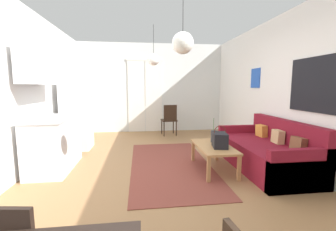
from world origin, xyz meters
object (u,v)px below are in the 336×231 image
object	(u,v)px
pendant_lamp_far	(154,59)
pendant_lamp_near	(183,43)
couch	(268,153)
bamboo_vase	(213,136)
accent_chair	(169,118)
coffee_table	(214,148)
handbag	(220,140)
refrigerator	(77,112)

from	to	relation	value
pendant_lamp_far	pendant_lamp_near	bearing A→B (deg)	-85.40
couch	bamboo_vase	size ratio (longest dim) A/B	4.41
bamboo_vase	accent_chair	bearing A→B (deg)	99.88
coffee_table	handbag	bearing A→B (deg)	-64.31
accent_chair	coffee_table	bearing A→B (deg)	92.08
bamboo_vase	refrigerator	xyz separation A→B (m)	(-2.70, 1.45, 0.31)
bamboo_vase	refrigerator	bearing A→B (deg)	151.88
couch	pendant_lamp_far	distance (m)	2.94
refrigerator	pendant_lamp_far	size ratio (longest dim) A/B	1.95
pendant_lamp_near	pendant_lamp_far	size ratio (longest dim) A/B	1.10
refrigerator	pendant_lamp_near	bearing A→B (deg)	-53.29
refrigerator	pendant_lamp_near	distance (m)	3.38
coffee_table	handbag	size ratio (longest dim) A/B	2.90
couch	handbag	size ratio (longest dim) A/B	5.32
accent_chair	pendant_lamp_near	world-z (taller)	pendant_lamp_near
coffee_table	refrigerator	distance (m)	3.16
handbag	accent_chair	xyz separation A→B (m)	(-0.44, 2.91, -0.05)
refrigerator	couch	bearing A→B (deg)	-25.34
accent_chair	pendant_lamp_near	size ratio (longest dim) A/B	0.94
accent_chair	pendant_lamp_far	size ratio (longest dim) A/B	1.04
handbag	couch	bearing A→B (deg)	5.44
bamboo_vase	accent_chair	distance (m)	2.60
handbag	pendant_lamp_near	xyz separation A→B (m)	(-0.78, -0.78, 1.36)
coffee_table	accent_chair	size ratio (longest dim) A/B	1.17
pendant_lamp_near	handbag	bearing A→B (deg)	45.19
coffee_table	handbag	xyz separation A→B (m)	(0.06, -0.12, 0.18)
accent_chair	pendant_lamp_far	distance (m)	2.08
pendant_lamp_far	coffee_table	bearing A→B (deg)	-57.86
coffee_table	refrigerator	xyz separation A→B (m)	(-2.64, 1.67, 0.47)
refrigerator	pendant_lamp_near	size ratio (longest dim) A/B	1.77
couch	handbag	bearing A→B (deg)	-174.56
handbag	refrigerator	distance (m)	3.25
bamboo_vase	pendant_lamp_far	xyz separation A→B (m)	(-0.97, 1.22, 1.46)
accent_chair	pendant_lamp_far	bearing A→B (deg)	62.78
bamboo_vase	pendant_lamp_far	bearing A→B (deg)	128.60
couch	refrigerator	bearing A→B (deg)	154.66
bamboo_vase	pendant_lamp_near	bearing A→B (deg)	-124.84
refrigerator	accent_chair	xyz separation A→B (m)	(2.26, 1.12, -0.34)
handbag	bamboo_vase	bearing A→B (deg)	88.65
bamboo_vase	accent_chair	size ratio (longest dim) A/B	0.48
bamboo_vase	handbag	bearing A→B (deg)	-91.35
pendant_lamp_far	handbag	bearing A→B (deg)	-58.33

